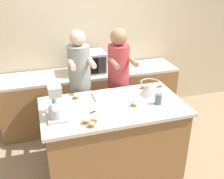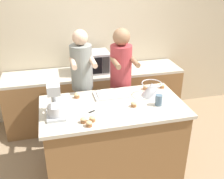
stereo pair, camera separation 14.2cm
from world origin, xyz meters
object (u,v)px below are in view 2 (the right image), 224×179
baking_tray (111,94)px  cupcake_5 (83,120)px  person_left (83,88)px  stand_mixer (55,101)px  drinking_glass (159,100)px  cupcake_2 (92,119)px  knife (96,110)px  cupcake_3 (77,96)px  cupcake_4 (145,87)px  cupcake_0 (89,124)px  cupcake_1 (162,86)px  person_right (121,84)px  cupcake_6 (134,104)px  mixing_bowl (151,89)px  microwave_oven (91,62)px

baking_tray → cupcake_5: bearing=-128.2°
person_left → baking_tray: 0.49m
stand_mixer → drinking_glass: stand_mixer is taller
person_left → cupcake_2: (-0.02, -0.91, 0.07)m
person_left → knife: bearing=-85.7°
cupcake_3 → cupcake_4: 0.89m
cupcake_0 → cupcake_5: bearing=119.0°
cupcake_1 → cupcake_3: (-1.12, -0.02, 0.00)m
cupcake_1 → cupcake_3: same height
baking_tray → cupcake_4: bearing=8.2°
person_right → stand_mixer: size_ratio=4.28×
cupcake_4 → cupcake_6: same height
mixing_bowl → cupcake_6: bearing=-144.1°
person_right → stand_mixer: (-0.92, -0.70, 0.21)m
person_right → cupcake_0: bearing=-121.4°
cupcake_5 → cupcake_6: same height
stand_mixer → microwave_oven: bearing=65.2°
drinking_glass → cupcake_0: (-0.85, -0.24, -0.03)m
mixing_bowl → microwave_oven: 1.24m
microwave_oven → cupcake_0: bearing=-100.4°
person_left → mixing_bowl: (0.78, -0.50, 0.13)m
person_right → knife: (-0.48, -0.69, 0.04)m
person_right → cupcake_5: (-0.65, -0.91, 0.07)m
mixing_bowl → stand_mixer: bearing=-170.0°
microwave_oven → cupcake_3: bearing=-109.6°
cupcake_4 → cupcake_5: (-0.89, -0.60, 0.00)m
mixing_bowl → knife: (-0.73, -0.19, -0.09)m
cupcake_0 → cupcake_3: size_ratio=1.00×
person_left → knife: 0.70m
cupcake_2 → microwave_oven: bearing=80.8°
cupcake_1 → cupcake_5: bearing=-152.3°
knife → cupcake_3: (-0.17, 0.35, 0.03)m
person_left → microwave_oven: size_ratio=3.10×
stand_mixer → cupcake_4: stand_mixer is taller
cupcake_0 → stand_mixer: bearing=137.4°
person_left → cupcake_4: bearing=-21.8°
person_right → cupcake_5: size_ratio=25.87×
cupcake_3 → stand_mixer: bearing=-126.3°
stand_mixer → cupcake_1: size_ratio=6.04×
cupcake_5 → cupcake_0: bearing=-61.0°
drinking_glass → cupcake_4: size_ratio=1.96×
stand_mixer → drinking_glass: (1.16, -0.04, -0.11)m
person_right → cupcake_3: person_right is taller
cupcake_0 → cupcake_2: 0.10m
cupcake_0 → mixing_bowl: bearing=29.9°
person_left → cupcake_3: size_ratio=26.03×
person_left → cupcake_6: size_ratio=26.03×
cupcake_0 → baking_tray: bearing=58.5°
person_left → cupcake_5: 0.92m
cupcake_2 → cupcake_3: 0.57m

